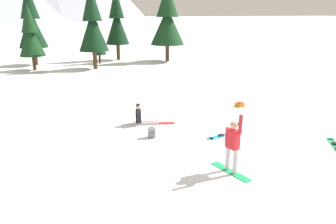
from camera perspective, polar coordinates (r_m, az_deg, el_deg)
ground_plane at (r=11.86m, az=12.73°, el=-6.94°), size 800.00×800.00×0.00m
snowboarder_foreground at (r=9.92m, az=11.75°, el=-5.94°), size 0.68×1.56×2.00m
snowboarder_midground at (r=14.17m, az=-4.74°, el=-0.91°), size 1.81×0.87×0.99m
loose_snowboard_near_left at (r=13.18m, az=10.51°, el=-4.11°), size 1.91×0.64×0.09m
loose_snowboard_far_spare at (r=13.46m, az=28.50°, el=-5.61°), size 1.16×1.71×0.09m
backpack_grey at (r=12.68m, az=-3.00°, el=-3.79°), size 0.37×0.33×0.47m
backpack_orange at (r=17.33m, az=13.05°, el=1.38°), size 0.35×0.53×0.26m
pine_tree_slender at (r=34.18m, az=-9.39°, el=16.28°), size 2.47×2.47×7.55m
pine_tree_young at (r=29.85m, az=-23.94°, el=12.93°), size 2.17×2.17×5.71m
pine_tree_short at (r=32.03m, az=-12.63°, el=12.60°), size 1.41×1.41×4.06m
pine_tree_twin at (r=28.87m, az=-13.69°, el=15.58°), size 2.61×2.61×7.35m
pine_tree_broad at (r=32.68m, az=-0.12°, el=16.72°), size 3.45×3.45×7.82m
pine_tree_leaning at (r=32.93m, az=-23.89°, el=15.06°), size 2.64×2.64×7.60m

